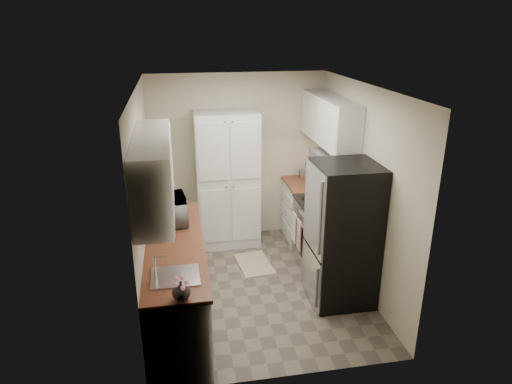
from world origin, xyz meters
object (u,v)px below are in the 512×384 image
wine_bottle (176,203)px  toaster_oven (314,175)px  pantry_cabinet (227,180)px  refrigerator (343,234)px  electric_range (323,233)px  microwave (170,210)px

wine_bottle → toaster_oven: bearing=22.9°
pantry_cabinet → refrigerator: 2.07m
electric_range → microwave: 2.10m
refrigerator → microwave: refrigerator is taller
toaster_oven → pantry_cabinet: bearing=153.4°
wine_bottle → toaster_oven: 2.22m
pantry_cabinet → wine_bottle: 1.19m
microwave → toaster_oven: size_ratio=1.66×
microwave → refrigerator: bearing=-112.8°
pantry_cabinet → electric_range: size_ratio=1.77×
pantry_cabinet → wine_bottle: pantry_cabinet is taller
electric_range → refrigerator: bearing=-92.5°
microwave → toaster_oven: (2.11, 1.12, -0.06)m
electric_range → wine_bottle: wine_bottle is taller
electric_range → toaster_oven: size_ratio=3.41×
pantry_cabinet → wine_bottle: (-0.76, -0.91, 0.06)m
pantry_cabinet → wine_bottle: bearing=-129.6°
electric_range → wine_bottle: (-1.93, 0.01, 0.58)m
refrigerator → toaster_oven: (0.15, 1.68, 0.17)m
microwave → wine_bottle: microwave is taller
pantry_cabinet → wine_bottle: size_ratio=7.36×
microwave → wine_bottle: (0.06, 0.25, -0.02)m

